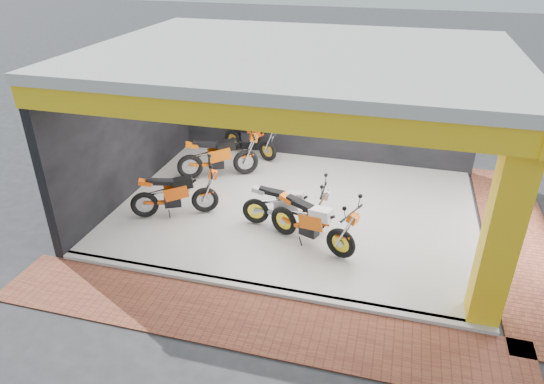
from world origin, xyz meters
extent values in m
plane|color=#2D2D30|center=(0.00, 0.00, 0.00)|extent=(80.00, 80.00, 0.00)
cube|color=white|center=(0.00, 2.00, 0.05)|extent=(8.00, 6.00, 0.10)
cube|color=beige|center=(0.00, 2.00, 3.60)|extent=(8.40, 6.40, 0.20)
cube|color=black|center=(0.00, 5.10, 1.75)|extent=(8.20, 0.20, 3.50)
cube|color=black|center=(-4.10, 2.00, 1.75)|extent=(0.20, 6.20, 3.50)
cube|color=yellow|center=(3.75, -0.75, 1.75)|extent=(0.50, 0.50, 3.50)
cube|color=yellow|center=(0.00, -1.00, 3.30)|extent=(8.40, 0.30, 0.40)
cube|color=yellow|center=(4.00, 2.00, 3.30)|extent=(0.30, 6.40, 0.40)
cube|color=white|center=(0.00, -1.02, 0.05)|extent=(8.00, 0.20, 0.10)
cube|color=#974D31|center=(0.00, -1.80, 0.01)|extent=(9.00, 1.40, 0.03)
cube|color=#974D31|center=(4.80, 2.00, 0.01)|extent=(1.40, 7.00, 0.03)
camera|label=1|loc=(2.03, -7.61, 5.64)|focal=32.00mm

